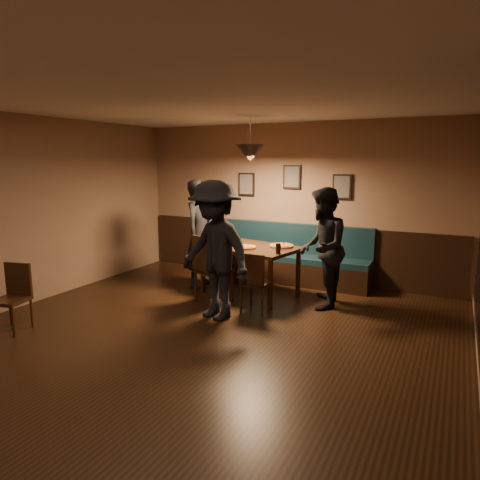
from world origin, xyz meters
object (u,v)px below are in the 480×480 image
at_px(diner_left, 200,234).
at_px(soda_glass, 278,248).
at_px(cafe_chair_far, 10,299).
at_px(chair_near_left, 214,269).
at_px(diner_front, 215,250).
at_px(chair_near_right, 256,281).
at_px(diner_right, 322,248).
at_px(booth_bench, 285,254).
at_px(dining_table, 250,270).
at_px(tabasco_bottle, 280,247).

bearing_deg(diner_left, soda_glass, -100.37).
bearing_deg(cafe_chair_far, soda_glass, -150.52).
relative_size(chair_near_left, diner_left, 0.57).
bearing_deg(diner_front, chair_near_left, 140.19).
height_order(chair_near_right, diner_right, diner_right).
distance_m(chair_near_left, chair_near_right, 0.75).
bearing_deg(booth_bench, diner_right, -46.93).
height_order(booth_bench, diner_right, diner_right).
distance_m(diner_front, cafe_chair_far, 2.65).
bearing_deg(chair_near_right, diner_front, -127.17).
height_order(dining_table, diner_front, diner_front).
bearing_deg(cafe_chair_far, tabasco_bottle, -147.10).
xyz_separation_m(dining_table, soda_glass, (0.61, -0.32, 0.47)).
xyz_separation_m(dining_table, chair_near_right, (0.42, -0.66, 0.04)).
xyz_separation_m(dining_table, chair_near_left, (-0.32, -0.60, 0.12)).
xyz_separation_m(booth_bench, diner_right, (0.97, -1.04, 0.38)).
xyz_separation_m(diner_right, tabasco_bottle, (-0.65, -0.03, -0.03)).
xyz_separation_m(chair_near_right, diner_front, (-0.38, -0.51, 0.51)).
xyz_separation_m(chair_near_right, cafe_chair_far, (-2.44, -2.10, -0.01)).
distance_m(dining_table, chair_near_right, 0.79).
height_order(booth_bench, tabasco_bottle, booth_bench).
relative_size(booth_bench, diner_front, 1.59).
height_order(diner_left, diner_front, diner_front).
distance_m(tabasco_bottle, cafe_chair_far, 3.73).
relative_size(chair_near_left, cafe_chair_far, 1.22).
xyz_separation_m(dining_table, tabasco_bottle, (0.55, -0.08, 0.45)).
distance_m(diner_right, cafe_chair_far, 4.22).
xyz_separation_m(booth_bench, chair_near_left, (-0.55, -1.58, 0.02)).
relative_size(diner_front, tabasco_bottle, 17.55).
distance_m(chair_near_right, diner_left, 1.61).
bearing_deg(chair_near_right, dining_table, 122.62).
bearing_deg(chair_near_right, diner_right, 38.26).
height_order(dining_table, diner_right, diner_right).
relative_size(chair_near_left, soda_glass, 6.76).
bearing_deg(cafe_chair_far, chair_near_left, -141.40).
height_order(chair_near_left, diner_right, diner_right).
height_order(chair_near_left, cafe_chair_far, chair_near_left).
bearing_deg(cafe_chair_far, chair_near_right, -152.64).
height_order(dining_table, diner_left, diner_left).
bearing_deg(soda_glass, cafe_chair_far, -137.17).
xyz_separation_m(chair_near_left, cafe_chair_far, (-1.69, -2.16, -0.10)).
xyz_separation_m(diner_right, soda_glass, (-0.58, -0.27, -0.01)).
bearing_deg(booth_bench, chair_near_right, -83.15).
relative_size(soda_glass, cafe_chair_far, 0.18).
relative_size(diner_right, soda_glass, 11.46).
distance_m(soda_glass, cafe_chair_far, 3.61).
relative_size(booth_bench, tabasco_bottle, 27.86).
bearing_deg(diner_right, dining_table, -105.07).
xyz_separation_m(chair_near_left, chair_near_right, (0.74, -0.07, -0.09)).
bearing_deg(tabasco_bottle, chair_near_right, -102.21).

